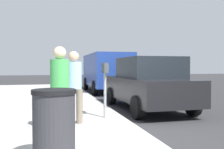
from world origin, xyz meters
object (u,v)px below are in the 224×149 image
(pedestrian_bystander, at_px, (60,83))
(pedestrian_at_meter, at_px, (74,81))
(parking_meter, at_px, (105,78))
(parked_van_far, at_px, (106,70))
(parked_sedan_near, at_px, (147,83))
(trash_bin, at_px, (54,127))

(pedestrian_bystander, bearing_deg, pedestrian_at_meter, 15.35)
(pedestrian_at_meter, bearing_deg, pedestrian_bystander, -150.20)
(parking_meter, relative_size, parked_van_far, 0.27)
(parking_meter, relative_size, parked_sedan_near, 0.32)
(pedestrian_bystander, xyz_separation_m, parked_van_far, (9.21, -3.04, 0.11))
(trash_bin, bearing_deg, parked_sedan_near, -35.10)
(pedestrian_bystander, relative_size, parked_van_far, 0.33)
(pedestrian_at_meter, relative_size, pedestrian_bystander, 0.98)
(parked_van_far, bearing_deg, trash_bin, 163.64)
(pedestrian_bystander, xyz_separation_m, trash_bin, (-1.64, 0.15, -0.49))
(parking_meter, xyz_separation_m, parked_van_far, (7.99, -1.85, 0.09))
(pedestrian_bystander, bearing_deg, parked_van_far, 19.55)
(pedestrian_at_meter, relative_size, parked_van_far, 0.32)
(parking_meter, bearing_deg, parked_van_far, -13.02)
(parking_meter, distance_m, pedestrian_at_meter, 0.90)
(pedestrian_bystander, bearing_deg, trash_bin, -147.39)
(parking_meter, xyz_separation_m, pedestrian_at_meter, (-0.35, 0.83, -0.05))
(trash_bin, bearing_deg, parked_van_far, -16.36)
(parking_meter, bearing_deg, trash_bin, 154.96)
(parked_sedan_near, bearing_deg, pedestrian_at_meter, 127.04)
(parking_meter, distance_m, parked_sedan_near, 2.50)
(parked_van_far, bearing_deg, parked_sedan_near, -180.00)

